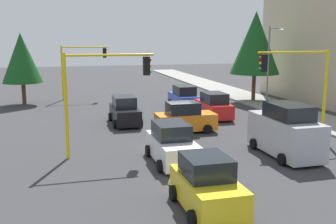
# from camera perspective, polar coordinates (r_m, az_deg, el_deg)

# --- Properties ---
(ground_plane) EXTENTS (120.00, 120.00, 0.00)m
(ground_plane) POSITION_cam_1_polar(r_m,az_deg,el_deg) (28.23, 1.15, -1.90)
(ground_plane) COLOR #353538
(sidewalk_kerb) EXTENTS (80.00, 4.00, 0.15)m
(sidewalk_kerb) POSITION_cam_1_polar(r_m,az_deg,el_deg) (36.85, 14.79, 0.84)
(sidewalk_kerb) COLOR gray
(sidewalk_kerb) RESTS_ON ground
(lane_arrow_near) EXTENTS (2.40, 1.10, 1.10)m
(lane_arrow_near) POSITION_cam_1_polar(r_m,az_deg,el_deg) (16.83, 2.29, -10.75)
(lane_arrow_near) COLOR silver
(lane_arrow_near) RESTS_ON ground
(traffic_signal_near_right) EXTENTS (0.36, 4.59, 5.38)m
(traffic_signal_near_right) POSITION_cam_1_polar(r_m,az_deg,el_deg) (20.69, -9.29, 4.08)
(traffic_signal_near_right) COLOR yellow
(traffic_signal_near_right) RESTS_ON ground
(traffic_signal_near_left) EXTENTS (0.36, 4.59, 5.42)m
(traffic_signal_near_left) POSITION_cam_1_polar(r_m,az_deg,el_deg) (24.54, 18.07, 4.77)
(traffic_signal_near_left) COLOR yellow
(traffic_signal_near_left) RESTS_ON ground
(traffic_signal_far_right) EXTENTS (0.36, 4.59, 5.28)m
(traffic_signal_far_right) POSITION_cam_1_polar(r_m,az_deg,el_deg) (40.58, -12.20, 7.06)
(traffic_signal_far_right) COLOR yellow
(traffic_signal_far_right) RESTS_ON ground
(street_lamp_curbside) EXTENTS (2.15, 0.28, 7.00)m
(street_lamp_curbside) POSITION_cam_1_polar(r_m,az_deg,el_deg) (34.54, 14.39, 7.36)
(street_lamp_curbside) COLOR slate
(street_lamp_curbside) RESTS_ON ground
(tree_opposite_side) EXTENTS (3.57, 3.57, 6.49)m
(tree_opposite_side) POSITION_cam_1_polar(r_m,az_deg,el_deg) (38.64, -20.10, 7.21)
(tree_opposite_side) COLOR brown
(tree_opposite_side) RESTS_ON ground
(tree_roadside_mid) EXTENTS (4.62, 4.62, 8.46)m
(tree_roadside_mid) POSITION_cam_1_polar(r_m,az_deg,el_deg) (38.74, 12.31, 9.57)
(tree_roadside_mid) COLOR brown
(tree_roadside_mid) RESTS_ON ground
(delivery_van_silver) EXTENTS (4.80, 2.22, 2.77)m
(delivery_van_silver) POSITION_cam_1_polar(r_m,az_deg,el_deg) (21.75, 16.35, -2.70)
(delivery_van_silver) COLOR #B2B5BA
(delivery_van_silver) RESTS_ON ground
(car_black) EXTENTS (4.20, 2.00, 1.98)m
(car_black) POSITION_cam_1_polar(r_m,az_deg,el_deg) (28.74, -6.17, 0.09)
(car_black) COLOR black
(car_black) RESTS_ON ground
(car_blue) EXTENTS (4.16, 2.07, 1.98)m
(car_blue) POSITION_cam_1_polar(r_m,az_deg,el_deg) (34.93, 2.27, 2.03)
(car_blue) COLOR blue
(car_blue) RESTS_ON ground
(car_orange) EXTENTS (2.06, 3.86, 1.98)m
(car_orange) POSITION_cam_1_polar(r_m,az_deg,el_deg) (26.18, 2.42, -0.91)
(car_orange) COLOR orange
(car_orange) RESTS_ON ground
(car_yellow) EXTENTS (3.68, 2.09, 1.98)m
(car_yellow) POSITION_cam_1_polar(r_m,az_deg,el_deg) (14.64, 5.58, -10.42)
(car_yellow) COLOR yellow
(car_yellow) RESTS_ON ground
(car_white) EXTENTS (4.18, 2.09, 1.98)m
(car_white) POSITION_cam_1_polar(r_m,az_deg,el_deg) (19.87, 0.57, -4.65)
(car_white) COLOR white
(car_white) RESTS_ON ground
(car_red) EXTENTS (4.13, 2.08, 1.98)m
(car_red) POSITION_cam_1_polar(r_m,az_deg,el_deg) (30.83, 6.47, 0.80)
(car_red) COLOR red
(car_red) RESTS_ON ground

